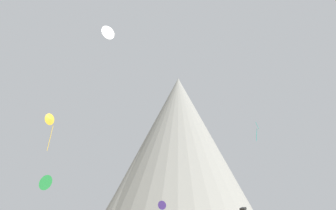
# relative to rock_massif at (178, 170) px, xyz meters

# --- Properties ---
(rock_massif) EXTENTS (63.12, 62.10, 50.19)m
(rock_massif) POSITION_rel_rock_massif_xyz_m (0.00, 0.00, 0.00)
(rock_massif) COLOR gray
(rock_massif) RESTS_ON ground_plane
(kite_indigo_low) EXTENTS (1.52, 1.24, 1.44)m
(kite_indigo_low) POSITION_rel_rock_massif_xyz_m (-10.70, -54.33, -13.66)
(kite_indigo_low) COLOR #5138B2
(kite_white_high) EXTENTS (2.45, 1.75, 2.58)m
(kite_white_high) POSITION_rel_rock_massif_xyz_m (-20.17, -54.60, 15.20)
(kite_white_high) COLOR white
(kite_teal_mid) EXTENTS (0.71, 0.89, 3.53)m
(kite_teal_mid) POSITION_rel_rock_massif_xyz_m (8.02, -46.32, 1.30)
(kite_teal_mid) COLOR teal
(kite_black_low) EXTENTS (1.25, 1.25, 1.08)m
(kite_black_low) POSITION_rel_rock_massif_xyz_m (2.45, -53.45, -14.32)
(kite_black_low) COLOR black
(kite_green_low) EXTENTS (2.00, 1.54, 1.92)m
(kite_green_low) POSITION_rel_rock_massif_xyz_m (-26.49, -69.58, -12.29)
(kite_green_low) COLOR green
(kite_gold_mid) EXTENTS (1.39, 1.43, 5.39)m
(kite_gold_mid) POSITION_rel_rock_massif_xyz_m (-27.67, -62.09, -2.52)
(kite_gold_mid) COLOR gold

